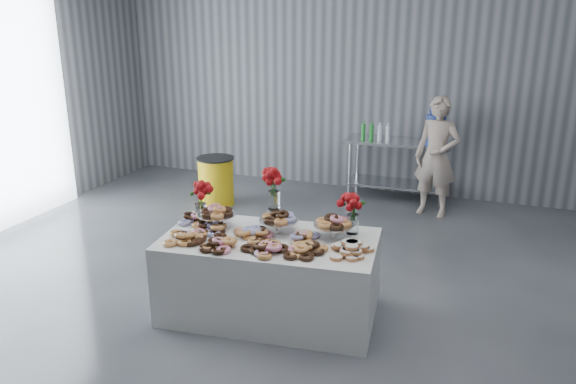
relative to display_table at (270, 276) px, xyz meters
name	(u,v)px	position (x,y,z in m)	size (l,w,h in m)	color
ground	(246,332)	(-0.08, -0.38, -0.38)	(9.00, 9.00, 0.00)	#3B3D43
room_walls	(208,16)	(-0.35, -0.31, 2.26)	(8.04, 9.04, 4.02)	gray
display_table	(270,276)	(0.00, 0.00, 0.00)	(1.90, 1.00, 0.75)	silver
prep_table	(397,159)	(0.50, 3.72, 0.24)	(1.50, 0.60, 0.90)	silver
donut_mounds	(267,236)	(0.00, -0.05, 0.42)	(1.80, 0.80, 0.09)	#C38E47
cake_stand_left	(217,213)	(-0.56, 0.09, 0.52)	(0.36, 0.36, 0.17)	silver
cake_stand_mid	(279,218)	(0.03, 0.15, 0.52)	(0.36, 0.36, 0.17)	silver
cake_stand_right	(334,223)	(0.53, 0.21, 0.52)	(0.36, 0.36, 0.17)	silver
danish_pile	(351,247)	(0.76, -0.07, 0.43)	(0.48, 0.48, 0.11)	white
bouquet_left	(200,192)	(-0.77, 0.17, 0.67)	(0.26, 0.26, 0.42)	white
bouquet_right	(353,202)	(0.66, 0.38, 0.67)	(0.26, 0.26, 0.42)	white
bouquet_center	(274,186)	(-0.09, 0.34, 0.75)	(0.26, 0.26, 0.57)	silver
water_jug	(435,126)	(1.00, 3.72, 0.77)	(0.28, 0.28, 0.55)	blue
drink_bottles	(376,131)	(0.18, 3.62, 0.66)	(0.54, 0.08, 0.27)	#268C33
person	(437,157)	(1.09, 3.28, 0.44)	(0.59, 0.39, 1.63)	#CC8C93
trash_barrel	(216,181)	(-1.90, 2.61, -0.02)	(0.54, 0.54, 0.70)	yellow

